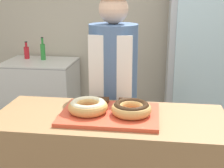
{
  "coord_description": "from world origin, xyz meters",
  "views": [
    {
      "loc": [
        0.26,
        -1.8,
        1.66
      ],
      "look_at": [
        0.0,
        0.1,
        1.1
      ],
      "focal_mm": 50.0,
      "sensor_mm": 36.0,
      "label": 1
    }
  ],
  "objects": [
    {
      "name": "donut_light_glaze",
      "position": [
        -0.14,
        -0.01,
        0.99
      ],
      "size": [
        0.25,
        0.25,
        0.08
      ],
      "color": "tan",
      "rests_on": "serving_tray"
    },
    {
      "name": "bottle_red",
      "position": [
        -1.33,
        1.88,
        0.95
      ],
      "size": [
        0.06,
        0.06,
        0.22
      ],
      "color": "red",
      "rests_on": "chest_freezer"
    },
    {
      "name": "serving_tray",
      "position": [
        0.0,
        0.0,
        0.93
      ],
      "size": [
        0.61,
        0.44,
        0.02
      ],
      "color": "#D84C33",
      "rests_on": "display_counter"
    },
    {
      "name": "beverage_fridge",
      "position": [
        0.76,
        1.74,
        0.97
      ],
      "size": [
        0.7,
        0.61,
        1.94
      ],
      "color": "#ADB2B7",
      "rests_on": "ground_plane"
    },
    {
      "name": "brownie_back_right",
      "position": [
        0.08,
        0.16,
        0.96
      ],
      "size": [
        0.09,
        0.09,
        0.03
      ],
      "color": "#382111",
      "rests_on": "serving_tray"
    },
    {
      "name": "bottle_green",
      "position": [
        -1.1,
        1.84,
        0.97
      ],
      "size": [
        0.06,
        0.06,
        0.28
      ],
      "color": "#2D8C38",
      "rests_on": "chest_freezer"
    },
    {
      "name": "baker_person",
      "position": [
        -0.05,
        0.54,
        0.9
      ],
      "size": [
        0.37,
        0.37,
        1.7
      ],
      "color": "#4C4C51",
      "rests_on": "ground_plane"
    },
    {
      "name": "donut_chocolate_glaze",
      "position": [
        0.14,
        -0.01,
        0.99
      ],
      "size": [
        0.25,
        0.25,
        0.08
      ],
      "color": "tan",
      "rests_on": "serving_tray"
    },
    {
      "name": "wall_back",
      "position": [
        0.0,
        2.13,
        1.35
      ],
      "size": [
        8.0,
        0.06,
        2.7
      ],
      "color": "#BCB29E",
      "rests_on": "ground_plane"
    },
    {
      "name": "chest_freezer",
      "position": [
        -1.12,
        1.75,
        0.44
      ],
      "size": [
        0.84,
        0.65,
        0.87
      ],
      "color": "silver",
      "rests_on": "ground_plane"
    },
    {
      "name": "brownie_back_left",
      "position": [
        -0.08,
        0.16,
        0.96
      ],
      "size": [
        0.09,
        0.09,
        0.03
      ],
      "color": "#382111",
      "rests_on": "serving_tray"
    }
  ]
}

